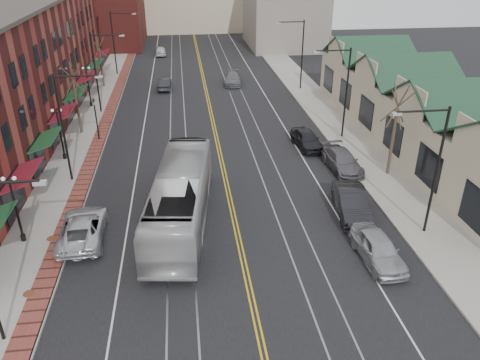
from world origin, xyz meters
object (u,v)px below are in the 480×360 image
object	(u,v)px
parked_car_a	(378,249)
parked_car_b	(351,203)
parked_suv	(83,228)
parked_car_c	(342,161)
parked_car_d	(307,139)
transit_bus	(180,197)

from	to	relation	value
parked_car_a	parked_car_b	xyz separation A→B (m)	(0.21, 5.08, 0.06)
parked_suv	parked_car_b	world-z (taller)	parked_car_b
parked_suv	parked_car_b	size ratio (longest dim) A/B	1.07
parked_car_c	parked_car_d	size ratio (longest dim) A/B	1.14
parked_car_d	parked_suv	bearing A→B (deg)	-150.84
parked_car_d	parked_car_c	bearing A→B (deg)	-77.43
transit_bus	parked_suv	size ratio (longest dim) A/B	2.35
parked_car_b	parked_car_a	bearing A→B (deg)	-84.58
parked_car_b	parked_car_d	bearing A→B (deg)	97.99
parked_suv	parked_car_a	world-z (taller)	parked_car_a
parked_suv	parked_car_b	bearing A→B (deg)	-179.52
transit_bus	parked_car_d	xyz separation A→B (m)	(11.04, 11.00, -1.05)
parked_suv	parked_car_b	distance (m)	17.03
parked_car_b	parked_car_c	size ratio (longest dim) A/B	1.01
parked_car_a	parked_car_c	size ratio (longest dim) A/B	0.90
parked_suv	parked_car_a	size ratio (longest dim) A/B	1.19
parked_car_a	transit_bus	bearing A→B (deg)	150.39
transit_bus	parked_car_d	bearing A→B (deg)	-127.80
parked_car_a	parked_car_c	xyz separation A→B (m)	(1.80, 11.76, -0.04)
transit_bus	parked_car_b	world-z (taller)	transit_bus
parked_suv	parked_car_b	xyz separation A→B (m)	(17.01, 0.73, 0.08)
parked_suv	parked_car_d	bearing A→B (deg)	-146.40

